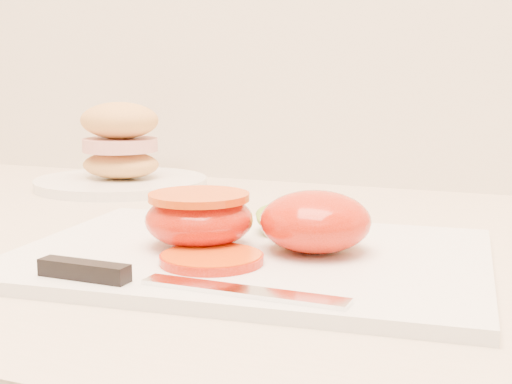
% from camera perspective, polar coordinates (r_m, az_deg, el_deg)
% --- Properties ---
extents(cutting_board, '(0.39, 0.30, 0.01)m').
position_cam_1_polar(cutting_board, '(0.56, -0.39, -5.18)').
color(cutting_board, white).
rests_on(cutting_board, counter).
extents(tomato_half_dome, '(0.09, 0.09, 0.05)m').
position_cam_1_polar(tomato_half_dome, '(0.56, 4.77, -2.35)').
color(tomato_half_dome, red).
rests_on(tomato_half_dome, cutting_board).
extents(tomato_half_cut, '(0.09, 0.09, 0.04)m').
position_cam_1_polar(tomato_half_cut, '(0.57, -4.57, -2.04)').
color(tomato_half_cut, red).
rests_on(tomato_half_cut, cutting_board).
extents(tomato_slice_0, '(0.07, 0.07, 0.01)m').
position_cam_1_polar(tomato_slice_0, '(0.53, -3.57, -5.32)').
color(tomato_slice_0, '#D65412').
rests_on(tomato_slice_0, cutting_board).
extents(lettuce_leaf_0, '(0.12, 0.12, 0.02)m').
position_cam_1_polar(lettuce_leaf_0, '(0.63, 4.39, -2.15)').
color(lettuce_leaf_0, '#6D9F2A').
rests_on(lettuce_leaf_0, cutting_board).
extents(knife, '(0.22, 0.03, 0.01)m').
position_cam_1_polar(knife, '(0.48, -8.96, -6.82)').
color(knife, silver).
rests_on(knife, cutting_board).
extents(sandwich_plate, '(0.22, 0.22, 0.11)m').
position_cam_1_polar(sandwich_plate, '(0.94, -10.78, 2.73)').
color(sandwich_plate, white).
rests_on(sandwich_plate, counter).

